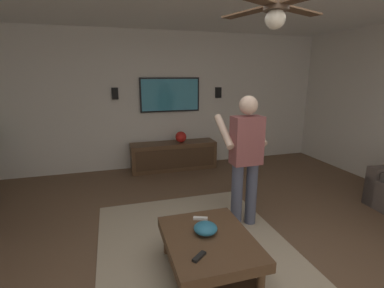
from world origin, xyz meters
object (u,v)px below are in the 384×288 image
at_px(media_console, 174,156).
at_px(ceiling_fan, 276,9).
at_px(wall_speaker_right, 115,94).
at_px(coffee_table, 209,247).
at_px(vase_round, 181,137).
at_px(remote_white, 200,218).
at_px(remote_black, 199,257).
at_px(person_standing, 245,154).
at_px(wall_speaker_left, 218,93).
at_px(tv, 170,95).
at_px(bowl, 206,228).

xyz_separation_m(media_console, ceiling_fan, (-3.19, -0.14, 2.09)).
height_order(wall_speaker_right, ceiling_fan, ceiling_fan).
bearing_deg(coffee_table, vase_round, -9.39).
distance_m(coffee_table, remote_white, 0.35).
xyz_separation_m(media_console, vase_round, (-0.02, -0.15, 0.39)).
height_order(media_console, remote_black, media_console).
relative_size(remote_white, wall_speaker_right, 0.68).
xyz_separation_m(person_standing, remote_white, (-0.42, 0.71, -0.52)).
xyz_separation_m(coffee_table, ceiling_fan, (-0.08, -0.50, 2.07)).
distance_m(vase_round, ceiling_fan, 3.60).
bearing_deg(ceiling_fan, wall_speaker_left, -14.69).
xyz_separation_m(person_standing, wall_speaker_left, (2.61, -0.67, 0.57)).
height_order(coffee_table, ceiling_fan, ceiling_fan).
bearing_deg(vase_round, remote_black, 168.35).
relative_size(coffee_table, remote_white, 6.67).
height_order(tv, wall_speaker_right, tv).
bearing_deg(remote_black, person_standing, -169.96).
xyz_separation_m(tv, person_standing, (-2.59, -0.37, -0.55)).
xyz_separation_m(person_standing, wall_speaker_right, (2.61, 1.43, 0.59)).
xyz_separation_m(vase_round, ceiling_fan, (-3.17, 0.01, 1.71)).
relative_size(person_standing, vase_round, 7.45).
xyz_separation_m(tv, remote_white, (-3.02, 0.34, -1.07)).
bearing_deg(wall_speaker_right, remote_black, -171.85).
distance_m(person_standing, wall_speaker_left, 2.75).
relative_size(person_standing, wall_speaker_right, 7.45).
relative_size(bowl, remote_white, 1.51).
relative_size(media_console, ceiling_fan, 1.44).
height_order(tv, bowl, tv).
bearing_deg(remote_black, ceiling_fan, 156.90).
bearing_deg(person_standing, tv, 7.58).
distance_m(bowl, wall_speaker_left, 3.73).
bearing_deg(ceiling_fan, wall_speaker_right, 19.17).
height_order(person_standing, wall_speaker_right, person_standing).
bearing_deg(remote_black, wall_speaker_left, -151.65).
bearing_deg(vase_round, wall_speaker_left, -72.96).
height_order(coffee_table, remote_black, remote_black).
relative_size(media_console, remote_white, 11.33).
xyz_separation_m(tv, remote_black, (-3.61, 0.54, -1.07)).
bearing_deg(bowl, media_console, -6.96).
xyz_separation_m(media_console, tv, (0.24, 0.00, 1.20)).
xyz_separation_m(media_console, bowl, (-3.04, 0.37, 0.18)).
xyz_separation_m(coffee_table, remote_white, (0.33, -0.02, 0.12)).
relative_size(coffee_table, ceiling_fan, 0.84).
distance_m(person_standing, bowl, 1.12).
distance_m(remote_white, vase_round, 2.81).
distance_m(coffee_table, remote_black, 0.34).
bearing_deg(wall_speaker_left, bowl, 156.81).
relative_size(bowl, remote_black, 1.51).
bearing_deg(tv, bowl, -6.46).
distance_m(coffee_table, person_standing, 1.23).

